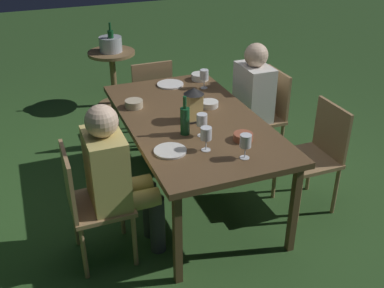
# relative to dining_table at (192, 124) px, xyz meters

# --- Properties ---
(ground_plane) EXTENTS (16.00, 16.00, 0.00)m
(ground_plane) POSITION_rel_dining_table_xyz_m (0.00, 0.00, -0.70)
(ground_plane) COLOR #2D5123
(dining_table) EXTENTS (1.82, 0.99, 0.75)m
(dining_table) POSITION_rel_dining_table_xyz_m (0.00, 0.00, 0.00)
(dining_table) COLOR brown
(dining_table) RESTS_ON ground
(chair_head_far) EXTENTS (0.40, 0.42, 0.87)m
(chair_head_far) POSITION_rel_dining_table_xyz_m (1.16, 0.00, -0.21)
(chair_head_far) COLOR #9E7A51
(chair_head_far) RESTS_ON ground
(chair_side_right_a) EXTENTS (0.42, 0.40, 0.87)m
(chair_side_right_a) POSITION_rel_dining_table_xyz_m (-0.41, 0.89, -0.21)
(chair_side_right_a) COLOR #9E7A51
(chair_side_right_a) RESTS_ON ground
(person_in_mustard) EXTENTS (0.38, 0.47, 1.15)m
(person_in_mustard) POSITION_rel_dining_table_xyz_m (-0.41, 0.69, -0.06)
(person_in_mustard) COLOR tan
(person_in_mustard) RESTS_ON ground
(chair_side_left_b) EXTENTS (0.42, 0.40, 0.87)m
(chair_side_left_b) POSITION_rel_dining_table_xyz_m (0.41, -0.89, -0.21)
(chair_side_left_b) COLOR #9E7A51
(chair_side_left_b) RESTS_ON ground
(person_in_cream) EXTENTS (0.38, 0.47, 1.15)m
(person_in_cream) POSITION_rel_dining_table_xyz_m (0.41, -0.69, -0.06)
(person_in_cream) COLOR white
(person_in_cream) RESTS_ON ground
(chair_side_left_a) EXTENTS (0.42, 0.40, 0.87)m
(chair_side_left_a) POSITION_rel_dining_table_xyz_m (-0.41, -0.89, -0.21)
(chair_side_left_a) COLOR #9E7A51
(chair_side_left_a) RESTS_ON ground
(lantern_centerpiece) EXTENTS (0.15, 0.15, 0.27)m
(lantern_centerpiece) POSITION_rel_dining_table_xyz_m (-0.04, -0.00, 0.20)
(lantern_centerpiece) COLOR black
(lantern_centerpiece) RESTS_ON dining_table
(green_bottle_on_table) EXTENTS (0.07, 0.07, 0.29)m
(green_bottle_on_table) POSITION_rel_dining_table_xyz_m (-0.22, 0.14, 0.16)
(green_bottle_on_table) COLOR #144723
(green_bottle_on_table) RESTS_ON dining_table
(wine_glass_a) EXTENTS (0.08, 0.08, 0.17)m
(wine_glass_a) POSITION_rel_dining_table_xyz_m (-0.50, 0.10, 0.17)
(wine_glass_a) COLOR silver
(wine_glass_a) RESTS_ON dining_table
(wine_glass_b) EXTENTS (0.08, 0.08, 0.17)m
(wine_glass_b) POSITION_rel_dining_table_xyz_m (-0.30, 0.04, 0.17)
(wine_glass_b) COLOR silver
(wine_glass_b) RESTS_ON dining_table
(wine_glass_c) EXTENTS (0.08, 0.08, 0.17)m
(wine_glass_c) POSITION_rel_dining_table_xyz_m (0.55, -0.33, 0.17)
(wine_glass_c) COLOR silver
(wine_glass_c) RESTS_ON dining_table
(wine_glass_d) EXTENTS (0.08, 0.08, 0.17)m
(wine_glass_d) POSITION_rel_dining_table_xyz_m (-0.69, -0.10, 0.17)
(wine_glass_d) COLOR silver
(wine_glass_d) RESTS_ON dining_table
(plate_a) EXTENTS (0.22, 0.22, 0.01)m
(plate_a) POSITION_rel_dining_table_xyz_m (-0.44, 0.33, 0.06)
(plate_a) COLOR silver
(plate_a) RESTS_ON dining_table
(plate_b) EXTENTS (0.24, 0.24, 0.01)m
(plate_b) POSITION_rel_dining_table_xyz_m (0.72, -0.07, 0.06)
(plate_b) COLOR white
(plate_b) RESTS_ON dining_table
(bowl_olives) EXTENTS (0.16, 0.16, 0.06)m
(bowl_olives) POSITION_rel_dining_table_xyz_m (0.75, -0.37, 0.08)
(bowl_olives) COLOR silver
(bowl_olives) RESTS_ON dining_table
(bowl_bread) EXTENTS (0.15, 0.15, 0.05)m
(bowl_bread) POSITION_rel_dining_table_xyz_m (0.15, -0.21, 0.08)
(bowl_bread) COLOR silver
(bowl_bread) RESTS_ON dining_table
(bowl_salad) EXTENTS (0.15, 0.15, 0.06)m
(bowl_salad) POSITION_rel_dining_table_xyz_m (0.36, 0.36, 0.08)
(bowl_salad) COLOR #BCAD8E
(bowl_salad) RESTS_ON dining_table
(bowl_dip) EXTENTS (0.14, 0.14, 0.05)m
(bowl_dip) POSITION_rel_dining_table_xyz_m (-0.46, -0.20, 0.08)
(bowl_dip) COLOR #9E5138
(bowl_dip) RESTS_ON dining_table
(side_table) EXTENTS (0.54, 0.54, 0.67)m
(side_table) POSITION_rel_dining_table_xyz_m (2.18, 0.15, -0.25)
(side_table) COLOR brown
(side_table) RESTS_ON ground
(ice_bucket) EXTENTS (0.26, 0.26, 0.34)m
(ice_bucket) POSITION_rel_dining_table_xyz_m (2.18, 0.15, 0.07)
(ice_bucket) COLOR #B2B7BF
(ice_bucket) RESTS_ON side_table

